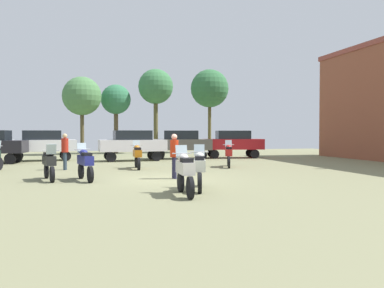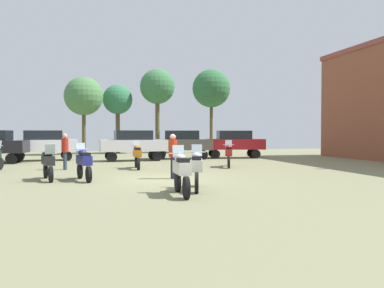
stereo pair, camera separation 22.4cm
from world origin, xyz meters
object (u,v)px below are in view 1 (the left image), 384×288
Objects in this scene: tree_7 at (210,89)px; motorcycle_6 at (85,162)px; car_6 at (42,143)px; tree_6 at (82,96)px; motorcycle_8 at (49,162)px; car_2 at (181,142)px; tree_3 at (116,100)px; car_1 at (132,143)px; person_1 at (174,152)px; tree_4 at (156,87)px; motorcycle_1 at (185,171)px; person_2 at (65,149)px; motorcycle_3 at (137,155)px; motorcycle_2 at (229,154)px; motorcycle_5 at (199,168)px; car_4 at (233,142)px.

motorcycle_6 is at bearing -118.96° from tree_7.
car_6 is 0.58× the size of tree_7.
motorcycle_8 is at bearing -92.84° from tree_6.
car_6 is at bearing -95.60° from motorcycle_8.
tree_3 reaches higher than car_2.
car_1 is 10.71m from person_1.
person_1 reaches higher than motorcycle_6.
person_1 is at bearing -96.93° from tree_4.
car_6 is 16.73m from tree_7.
tree_3 reaches higher than motorcycle_1.
car_2 is 2.52× the size of person_1.
tree_4 is 0.98× the size of tree_7.
person_2 is 0.30× the size of tree_3.
motorcycle_8 is at bearing -131.44° from motorcycle_3.
car_6 is at bearing 162.04° from motorcycle_2.
car_6 is 0.69× the size of tree_6.
motorcycle_1 is at bearing -108.29° from tree_7.
person_1 is (0.56, 4.29, 0.34)m from motorcycle_1.
motorcycle_5 is (-3.79, -7.92, 0.01)m from motorcycle_2.
motorcycle_2 is at bearing 167.21° from car_4.
car_6 is 10.67m from tree_3.
car_1 is (-0.04, 14.98, 0.44)m from motorcycle_1.
tree_3 is 3.36m from tree_6.
person_1 is (0.95, -4.84, 0.35)m from motorcycle_3.
motorcycle_6 is 0.48× the size of car_1.
car_2 is 2.50× the size of person_2.
car_2 is at bearing 99.39° from car_4.
motorcycle_3 is (-4.92, 0.17, 0.00)m from motorcycle_2.
motorcycle_1 is 0.98× the size of motorcycle_8.
car_4 is 0.74× the size of tree_3.
motorcycle_6 is 0.33× the size of tree_6.
car_4 is (7.44, 1.22, 0.00)m from car_1.
motorcycle_6 is at bearing -106.67° from tree_4.
car_4 and car_6 have the same top height.
person_2 is at bearing -172.77° from car_6.
tree_7 reaches higher than car_1.
person_2 reaches higher than motorcycle_1.
car_2 reaches higher than motorcycle_6.
motorcycle_3 is at bearing -102.54° from tree_4.
motorcycle_1 is 0.96× the size of motorcycle_5.
person_1 is 0.29× the size of tree_3.
motorcycle_8 is 0.47× the size of car_4.
car_1 and car_6 have the same top height.
motorcycle_6 is (-2.93, 4.54, -0.01)m from motorcycle_1.
car_4 is (7.39, 16.20, 0.44)m from motorcycle_1.
tree_3 is at bearing 107.40° from motorcycle_5.
car_2 is at bearing 160.33° from person_1.
person_2 reaches higher than person_1.
car_2 is at bearing 116.17° from motorcycle_2.
motorcycle_5 is at bearing -179.61° from car_2.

